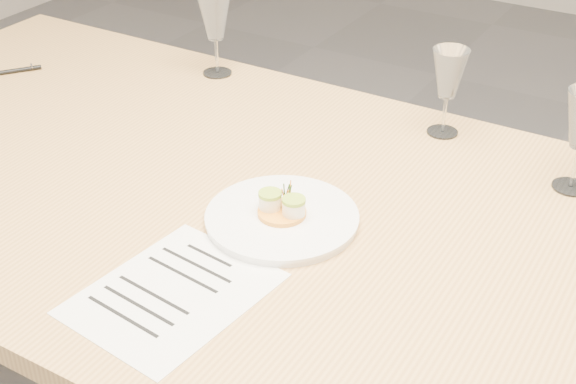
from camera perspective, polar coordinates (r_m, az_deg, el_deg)
The scene contains 6 objects.
dining_table at distance 1.40m, azimuth 3.12°, elevation -4.54°, with size 2.40×1.00×0.75m.
dinner_plate at distance 1.36m, azimuth -0.42°, elevation -1.77°, with size 0.26×0.26×0.07m.
recipe_sheet at distance 1.22m, azimuth -8.19°, elevation -7.14°, with size 0.26×0.31×0.00m.
ballpoint_pen at distance 2.02m, azimuth -19.23°, elevation 8.09°, with size 0.10×0.13×0.01m.
wine_glass_0 at distance 1.87m, azimuth -5.23°, elevation 12.20°, with size 0.08×0.08×0.19m.
wine_glass_1 at distance 1.62m, azimuth 11.36°, elevation 8.12°, with size 0.07×0.07×0.18m.
Camera 1 is at (0.51, -1.00, 1.51)m, focal length 50.00 mm.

